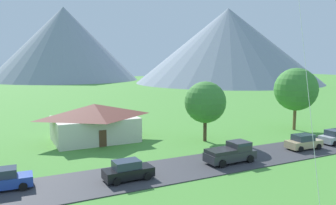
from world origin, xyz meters
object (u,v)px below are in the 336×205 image
parked_car_blue_mid_east (3,180)px  parked_car_silver_east_end (336,137)px  tree_center (296,89)px  tree_near_right (205,102)px  parked_car_black_mid_west (128,171)px  pickup_truck_charcoal_east_side (231,152)px  house_left_center (95,122)px  parked_car_tan_west_end (303,142)px

parked_car_blue_mid_east → parked_car_silver_east_end: 36.49m
tree_center → parked_car_silver_east_end: bearing=-103.7°
tree_near_right → parked_car_black_mid_west: 16.62m
tree_center → parked_car_blue_mid_east: bearing=-170.3°
pickup_truck_charcoal_east_side → tree_center: bearing=25.9°
house_left_center → parked_car_silver_east_end: size_ratio=2.57×
tree_center → pickup_truck_charcoal_east_side: (-18.16, -8.81, -4.90)m
parked_car_tan_west_end → house_left_center: bearing=143.3°
parked_car_silver_east_end → tree_near_right: bearing=148.3°
house_left_center → pickup_truck_charcoal_east_side: 18.27m
tree_near_right → parked_car_silver_east_end: size_ratio=1.80×
parked_car_blue_mid_east → parked_car_silver_east_end: same height
parked_car_blue_mid_east → parked_car_silver_east_end: size_ratio=1.02×
parked_car_blue_mid_east → parked_car_silver_east_end: (36.45, -1.80, 0.00)m
parked_car_silver_east_end → pickup_truck_charcoal_east_side: (-16.12, -0.46, 0.19)m
tree_center → parked_car_black_mid_west: size_ratio=2.14×
parked_car_tan_west_end → parked_car_silver_east_end: (5.62, 0.08, 0.00)m
parked_car_tan_west_end → parked_car_silver_east_end: bearing=0.8°
tree_near_right → parked_car_silver_east_end: 16.41m
tree_center → parked_car_silver_east_end: (-2.03, -8.35, -5.10)m
tree_near_right → house_left_center: bearing=151.7°
house_left_center → tree_center: 28.84m
tree_near_right → parked_car_black_mid_west: (-13.46, -8.85, -4.08)m
parked_car_tan_west_end → tree_center: bearing=47.8°
parked_car_black_mid_west → tree_center: bearing=17.0°
parked_car_tan_west_end → pickup_truck_charcoal_east_side: pickup_truck_charcoal_east_side is taller
tree_center → parked_car_silver_east_end: 9.99m
tree_near_right → parked_car_tan_west_end: size_ratio=1.77×
tree_near_right → parked_car_silver_east_end: bearing=-31.7°
house_left_center → tree_center: (27.85, -6.62, 3.54)m
house_left_center → tree_near_right: 14.19m
house_left_center → pickup_truck_charcoal_east_side: (9.69, -15.43, -1.37)m
tree_center → parked_car_blue_mid_east: size_ratio=2.12×
parked_car_tan_west_end → pickup_truck_charcoal_east_side: bearing=-177.9°
parked_car_blue_mid_east → parked_car_black_mid_west: bearing=-13.6°
pickup_truck_charcoal_east_side → tree_near_right: bearing=73.5°
parked_car_tan_west_end → parked_car_blue_mid_east: (-30.83, 1.87, 0.00)m
house_left_center → tree_near_right: (12.30, -6.62, 2.52)m
tree_center → parked_car_silver_east_end: size_ratio=2.16×
parked_car_tan_west_end → parked_car_black_mid_west: 21.37m
parked_car_black_mid_west → pickup_truck_charcoal_east_side: 10.86m
parked_car_tan_west_end → parked_car_silver_east_end: same height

